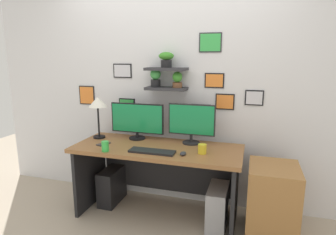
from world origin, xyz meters
TOP-DOWN VIEW (x-y plane):
  - ground_plane at (0.00, 0.00)m, footprint 8.00×8.00m
  - back_wall_assembly at (0.00, 0.44)m, footprint 4.40×0.24m
  - desk at (0.00, 0.06)m, footprint 1.69×0.68m
  - monitor_left at (-0.30, 0.22)m, footprint 0.60×0.18m
  - monitor_right at (0.30, 0.22)m, footprint 0.49×0.18m
  - keyboard at (0.01, -0.18)m, footprint 0.44×0.14m
  - computer_mouse at (0.31, -0.17)m, footprint 0.06×0.09m
  - desk_lamp at (-0.72, 0.12)m, footprint 0.20×0.20m
  - cell_phone at (-0.56, -0.08)m, footprint 0.11×0.16m
  - coffee_mug at (0.47, -0.07)m, footprint 0.08×0.08m
  - pen_cup at (-0.43, -0.28)m, footprint 0.07×0.07m
  - drawer_cabinet at (1.12, -0.03)m, footprint 0.44×0.50m
  - computer_tower_left at (-0.59, 0.11)m, footprint 0.18×0.40m
  - computer_tower_right at (0.63, -0.04)m, footprint 0.18×0.40m

SIDE VIEW (x-z plane):
  - ground_plane at x=0.00m, z-range 0.00..0.00m
  - computer_tower_left at x=-0.59m, z-range 0.00..0.39m
  - computer_tower_right at x=0.63m, z-range 0.00..0.41m
  - drawer_cabinet at x=1.12m, z-range 0.00..0.68m
  - desk at x=0.00m, z-range 0.17..0.92m
  - cell_phone at x=-0.56m, z-range 0.75..0.76m
  - keyboard at x=0.01m, z-range 0.75..0.77m
  - computer_mouse at x=0.31m, z-range 0.75..0.78m
  - coffee_mug at x=0.47m, z-range 0.75..0.84m
  - pen_cup at x=-0.43m, z-range 0.75..0.85m
  - monitor_left at x=-0.30m, z-range 0.76..1.15m
  - monitor_right at x=0.30m, z-range 0.77..1.18m
  - desk_lamp at x=-0.72m, z-range 0.89..1.35m
  - back_wall_assembly at x=0.00m, z-range 0.00..2.70m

